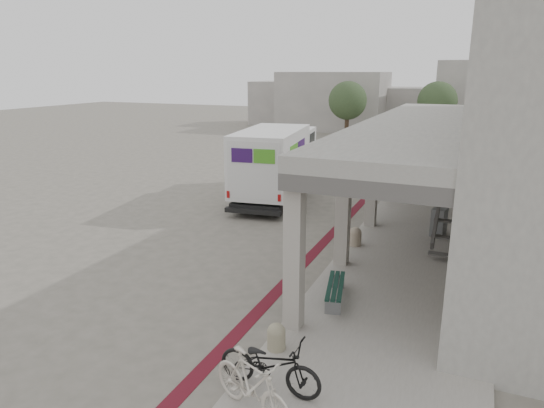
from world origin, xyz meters
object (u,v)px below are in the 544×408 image
at_px(fedex_truck, 276,161).
at_px(bicycle_black, 270,364).
at_px(bicycle_cream, 252,385).
at_px(bench, 335,289).
at_px(utility_cabinet, 439,222).

bearing_deg(fedex_truck, bicycle_black, -75.79).
distance_m(fedex_truck, bicycle_cream, 14.75).
relative_size(bicycle_black, bicycle_cream, 1.05).
relative_size(bench, bicycle_cream, 0.97).
relative_size(bench, bicycle_black, 0.92).
bearing_deg(utility_cabinet, bench, -96.56).
distance_m(fedex_truck, bicycle_black, 14.09).
xyz_separation_m(utility_cabinet, bicycle_black, (-2.01, -10.00, 0.03)).
height_order(fedex_truck, bench, fedex_truck).
distance_m(bench, bicycle_black, 3.86).
bearing_deg(bicycle_black, fedex_truck, 23.65).
distance_m(bench, bicycle_cream, 4.57).
bearing_deg(bicycle_cream, bicycle_black, 23.77).
bearing_deg(utility_cabinet, fedex_truck, 168.39).
xyz_separation_m(bicycle_black, bicycle_cream, (0.00, -0.71, 0.04)).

